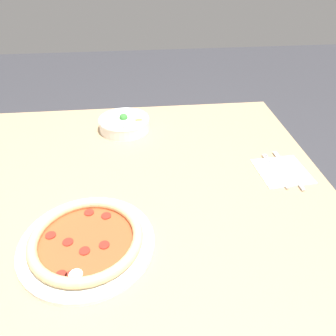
{
  "coord_description": "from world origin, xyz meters",
  "views": [
    {
      "loc": [
        0.03,
        -0.81,
        1.37
      ],
      "look_at": [
        0.12,
        0.03,
        0.76
      ],
      "focal_mm": 35.0,
      "sensor_mm": 36.0,
      "label": 1
    }
  ],
  "objects_px": {
    "pizza": "(86,240)",
    "knife": "(289,171)",
    "fork": "(275,171)",
    "bowl": "(124,123)"
  },
  "relations": [
    {
      "from": "pizza",
      "to": "fork",
      "type": "xyz_separation_m",
      "value": [
        0.58,
        0.25,
        -0.01
      ]
    },
    {
      "from": "knife",
      "to": "bowl",
      "type": "bearing_deg",
      "value": 54.42
    },
    {
      "from": "fork",
      "to": "knife",
      "type": "height_order",
      "value": "same"
    },
    {
      "from": "pizza",
      "to": "bowl",
      "type": "relative_size",
      "value": 1.7
    },
    {
      "from": "bowl",
      "to": "fork",
      "type": "height_order",
      "value": "bowl"
    },
    {
      "from": "bowl",
      "to": "knife",
      "type": "bearing_deg",
      "value": -32.94
    },
    {
      "from": "pizza",
      "to": "fork",
      "type": "relative_size",
      "value": 1.77
    },
    {
      "from": "fork",
      "to": "knife",
      "type": "xyz_separation_m",
      "value": [
        0.04,
        -0.01,
        -0.0
      ]
    },
    {
      "from": "pizza",
      "to": "knife",
      "type": "distance_m",
      "value": 0.67
    },
    {
      "from": "bowl",
      "to": "knife",
      "type": "xyz_separation_m",
      "value": [
        0.53,
        -0.34,
        -0.02
      ]
    }
  ]
}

